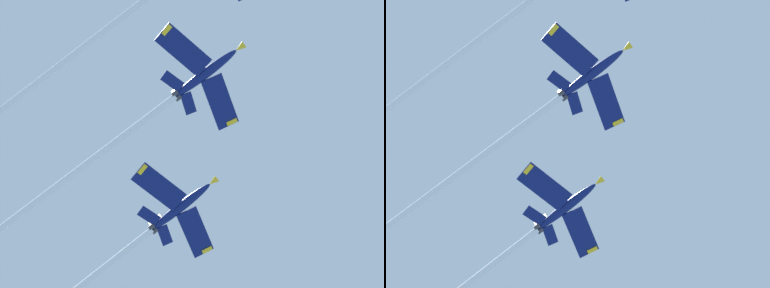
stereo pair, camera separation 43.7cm
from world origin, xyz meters
The scene contains 2 objects.
jet_second centered at (-0.26, 48.25, 117.84)m, with size 39.11×46.74×19.56m.
jet_third centered at (3.88, 69.10, 112.76)m, with size 37.83×45.70×20.23m.
Camera 2 is at (-11.44, -12.21, 1.59)m, focal length 78.55 mm.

